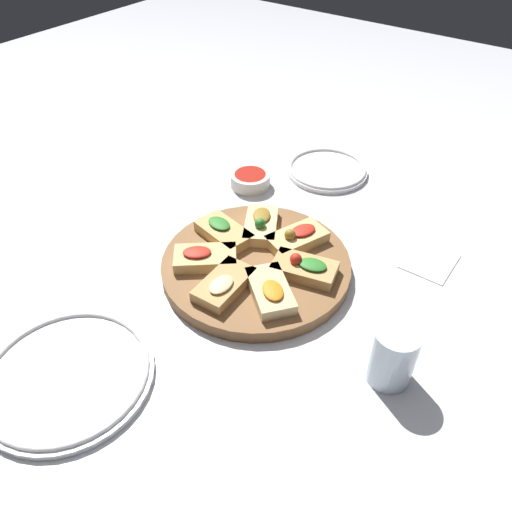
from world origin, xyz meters
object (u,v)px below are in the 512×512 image
object	(u,v)px
plate_right	(327,170)
water_glass	(393,355)
plate_left	(67,375)
napkin_stack	(430,261)
dipping_bowl	(250,179)
serving_board	(256,265)

from	to	relation	value
plate_right	water_glass	size ratio (longest dim) A/B	1.93
plate_right	water_glass	world-z (taller)	water_glass
plate_left	water_glass	bearing A→B (deg)	-53.22
plate_left	napkin_stack	world-z (taller)	plate_left
plate_right	napkin_stack	xyz separation A→B (m)	(-0.16, -0.31, -0.01)
plate_right	napkin_stack	world-z (taller)	plate_right
plate_left	dipping_bowl	distance (m)	0.58
plate_right	napkin_stack	size ratio (longest dim) A/B	1.88
water_glass	napkin_stack	distance (m)	0.29
napkin_stack	water_glass	bearing A→B (deg)	-170.99
plate_left	water_glass	size ratio (longest dim) A/B	2.60
plate_left	water_glass	distance (m)	0.47
water_glass	napkin_stack	world-z (taller)	water_glass
plate_left	plate_right	bearing A→B (deg)	-1.49
plate_right	napkin_stack	bearing A→B (deg)	-117.14
plate_left	water_glass	world-z (taller)	water_glass
serving_board	water_glass	xyz separation A→B (m)	(-0.07, -0.29, 0.04)
napkin_stack	dipping_bowl	size ratio (longest dim) A/B	1.12
napkin_stack	dipping_bowl	bearing A→B (deg)	88.72
serving_board	water_glass	distance (m)	0.30
napkin_stack	plate_left	bearing A→B (deg)	149.51
serving_board	plate_right	bearing A→B (deg)	10.04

